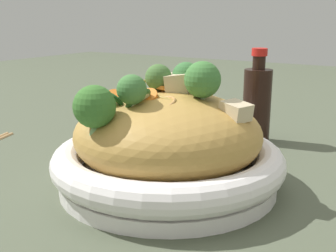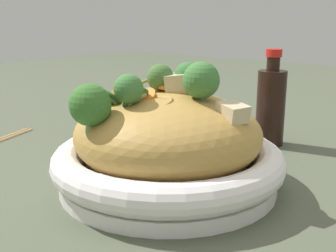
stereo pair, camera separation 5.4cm
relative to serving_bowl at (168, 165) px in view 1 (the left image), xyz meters
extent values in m
plane|color=#4B523F|center=(0.00, 0.00, -0.03)|extent=(3.00, 3.00, 0.00)
cylinder|color=white|center=(0.00, 0.00, -0.02)|extent=(0.28, 0.28, 0.02)
torus|color=white|center=(0.00, 0.00, 0.01)|extent=(0.30, 0.30, 0.04)
ellipsoid|color=#B88B42|center=(0.00, 0.00, 0.04)|extent=(0.24, 0.24, 0.11)
torus|color=#B1903F|center=(0.01, -0.01, 0.09)|extent=(0.09, 0.09, 0.01)
torus|color=#BC8442|center=(0.04, -0.01, 0.09)|extent=(0.05, 0.05, 0.01)
torus|color=#B98346|center=(-0.03, -0.01, 0.09)|extent=(0.05, 0.05, 0.02)
torus|color=#B18E3A|center=(0.00, 0.01, 0.09)|extent=(0.08, 0.08, 0.04)
cone|color=#8CB270|center=(-0.10, 0.03, 0.07)|extent=(0.03, 0.03, 0.02)
sphere|color=#386E2C|center=(-0.10, 0.03, 0.09)|extent=(0.07, 0.07, 0.05)
cone|color=#95B672|center=(0.03, -0.01, 0.09)|extent=(0.02, 0.02, 0.02)
sphere|color=#3B713A|center=(0.03, -0.01, 0.11)|extent=(0.05, 0.05, 0.04)
cone|color=#91AD71|center=(0.01, -0.04, 0.09)|extent=(0.02, 0.02, 0.02)
sphere|color=#3F7838|center=(0.01, -0.04, 0.11)|extent=(0.05, 0.05, 0.04)
cone|color=#8DAE6F|center=(0.01, 0.02, 0.09)|extent=(0.02, 0.02, 0.02)
sphere|color=#456B35|center=(0.01, 0.02, 0.11)|extent=(0.05, 0.05, 0.03)
cone|color=#98B775|center=(-0.06, 0.01, 0.09)|extent=(0.02, 0.02, 0.02)
sphere|color=#41773B|center=(-0.06, 0.01, 0.11)|extent=(0.04, 0.04, 0.03)
cylinder|color=orange|center=(0.01, 0.01, 0.10)|extent=(0.03, 0.03, 0.01)
cylinder|color=orange|center=(-0.03, 0.01, 0.09)|extent=(0.03, 0.03, 0.02)
cylinder|color=orange|center=(0.00, 0.09, 0.08)|extent=(0.03, 0.03, 0.02)
cylinder|color=beige|center=(-0.05, 0.01, 0.09)|extent=(0.03, 0.03, 0.03)
torus|color=#285523|center=(-0.05, 0.01, 0.09)|extent=(0.04, 0.03, 0.03)
cylinder|color=beige|center=(-0.06, 0.06, 0.08)|extent=(0.05, 0.05, 0.02)
torus|color=#285C2C|center=(-0.06, 0.06, 0.08)|extent=(0.06, 0.06, 0.02)
cylinder|color=beige|center=(-0.05, 0.05, 0.09)|extent=(0.03, 0.03, 0.03)
torus|color=#215122|center=(-0.05, 0.05, 0.09)|extent=(0.03, 0.04, 0.04)
cube|color=beige|center=(0.01, -0.09, 0.08)|extent=(0.04, 0.04, 0.02)
cube|color=beige|center=(0.02, 0.00, 0.10)|extent=(0.05, 0.04, 0.04)
cylinder|color=black|center=(0.25, -0.02, 0.03)|extent=(0.05, 0.05, 0.13)
cylinder|color=black|center=(0.25, -0.02, 0.11)|extent=(0.02, 0.02, 0.02)
cylinder|color=red|center=(0.25, -0.02, 0.13)|extent=(0.03, 0.03, 0.01)
camera|label=1|loc=(-0.44, -0.28, 0.19)|focal=45.83mm
camera|label=2|loc=(-0.41, -0.32, 0.19)|focal=45.83mm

